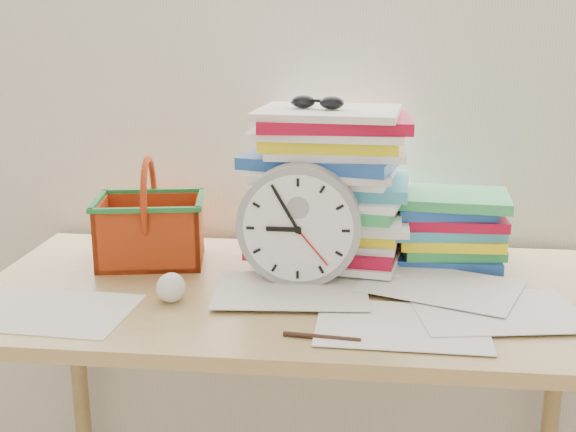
# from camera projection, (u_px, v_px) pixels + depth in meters

# --- Properties ---
(curtain) EXTENTS (2.40, 0.01, 2.50)m
(curtain) POSITION_uv_depth(u_px,v_px,m) (313.00, 28.00, 1.80)
(curtain) COLOR white
(curtain) RESTS_ON room_shell
(desk) EXTENTS (1.40, 0.70, 0.75)m
(desk) POSITION_uv_depth(u_px,v_px,m) (297.00, 320.00, 1.60)
(desk) COLOR #A6864D
(desk) RESTS_ON ground
(paper_stack) EXTENTS (0.39, 0.33, 0.37)m
(paper_stack) POSITION_uv_depth(u_px,v_px,m) (329.00, 188.00, 1.71)
(paper_stack) COLOR white
(paper_stack) RESTS_ON desk
(clock) EXTENTS (0.27, 0.05, 0.27)m
(clock) POSITION_uv_depth(u_px,v_px,m) (299.00, 225.00, 1.57)
(clock) COLOR gray
(clock) RESTS_ON desk
(sunglasses) EXTENTS (0.17, 0.15, 0.03)m
(sunglasses) POSITION_uv_depth(u_px,v_px,m) (317.00, 102.00, 1.65)
(sunglasses) COLOR black
(sunglasses) RESTS_ON paper_stack
(book_stack) EXTENTS (0.29, 0.22, 0.17)m
(book_stack) POSITION_uv_depth(u_px,v_px,m) (449.00, 227.00, 1.74)
(book_stack) COLOR white
(book_stack) RESTS_ON desk
(basket) EXTENTS (0.28, 0.24, 0.25)m
(basket) POSITION_uv_depth(u_px,v_px,m) (150.00, 211.00, 1.72)
(basket) COLOR #BE3E12
(basket) RESTS_ON desk
(crumpled_ball) EXTENTS (0.06, 0.06, 0.06)m
(crumpled_ball) POSITION_uv_depth(u_px,v_px,m) (171.00, 287.00, 1.50)
(crumpled_ball) COLOR white
(crumpled_ball) RESTS_ON desk
(pen) EXTENTS (0.15, 0.03, 0.01)m
(pen) POSITION_uv_depth(u_px,v_px,m) (322.00, 337.00, 1.33)
(pen) COLOR black
(pen) RESTS_ON desk
(scattered_papers) EXTENTS (1.26, 0.42, 0.02)m
(scattered_papers) POSITION_uv_depth(u_px,v_px,m) (297.00, 286.00, 1.58)
(scattered_papers) COLOR white
(scattered_papers) RESTS_ON desk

